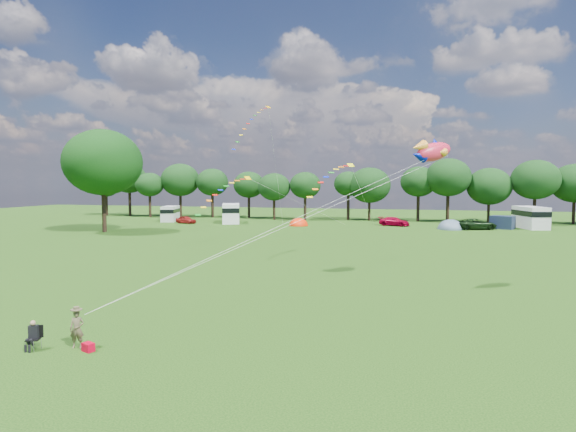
% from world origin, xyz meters
% --- Properties ---
extents(ground_plane, '(180.00, 180.00, 0.00)m').
position_xyz_m(ground_plane, '(0.00, 0.00, 0.00)').
color(ground_plane, black).
rests_on(ground_plane, ground).
extents(tree_line, '(102.98, 10.98, 10.27)m').
position_xyz_m(tree_line, '(5.30, 54.99, 6.35)').
color(tree_line, black).
rests_on(tree_line, ground).
extents(big_tree, '(10.00, 10.00, 13.28)m').
position_xyz_m(big_tree, '(-30.00, 28.00, 9.02)').
color(big_tree, black).
rests_on(big_tree, ground).
extents(car_a, '(3.83, 2.48, 1.19)m').
position_xyz_m(car_a, '(-25.53, 42.26, 0.59)').
color(car_a, maroon).
rests_on(car_a, ground).
extents(car_c, '(4.71, 3.15, 1.31)m').
position_xyz_m(car_c, '(6.21, 46.40, 0.65)').
color(car_c, '#9F0123').
rests_on(car_c, ground).
extents(car_d, '(6.01, 4.16, 1.50)m').
position_xyz_m(car_d, '(17.27, 43.70, 0.75)').
color(car_d, black).
rests_on(car_d, ground).
extents(campervan_a, '(3.50, 5.50, 2.50)m').
position_xyz_m(campervan_a, '(-29.99, 45.51, 1.34)').
color(campervan_a, silver).
rests_on(campervan_a, ground).
extents(campervan_b, '(4.66, 6.70, 3.02)m').
position_xyz_m(campervan_b, '(-19.08, 45.00, 1.62)').
color(campervan_b, white).
rests_on(campervan_b, ground).
extents(campervan_d, '(4.07, 6.68, 3.05)m').
position_xyz_m(campervan_d, '(24.83, 47.31, 1.64)').
color(campervan_d, silver).
rests_on(campervan_d, ground).
extents(tent_orange, '(2.90, 3.17, 2.27)m').
position_xyz_m(tent_orange, '(-7.59, 43.14, 0.02)').
color(tent_orange, '#F72B05').
rests_on(tent_orange, ground).
extents(tent_greyblue, '(3.61, 3.95, 2.68)m').
position_xyz_m(tent_greyblue, '(13.92, 43.12, 0.02)').
color(tent_greyblue, '#4D6073').
rests_on(tent_greyblue, ground).
extents(awning_navy, '(3.60, 3.32, 1.81)m').
position_xyz_m(awning_navy, '(20.93, 45.55, 0.91)').
color(awning_navy, '#18233A').
rests_on(awning_navy, ground).
extents(kite_flyer, '(0.64, 0.53, 1.51)m').
position_xyz_m(kite_flyer, '(-3.73, -10.45, 0.75)').
color(kite_flyer, brown).
rests_on(kite_flyer, ground).
extents(camp_chair, '(0.60, 0.62, 1.16)m').
position_xyz_m(camp_chair, '(-5.23, -11.04, 0.69)').
color(camp_chair, '#99999E').
rests_on(camp_chair, ground).
extents(kite_bag, '(0.55, 0.46, 0.33)m').
position_xyz_m(kite_bag, '(-3.06, -10.70, 0.17)').
color(kite_bag, '#B8001B').
rests_on(kite_bag, ground).
extents(fish_kite, '(2.93, 2.81, 1.72)m').
position_xyz_m(fish_kite, '(9.93, 4.57, 8.37)').
color(fish_kite, red).
rests_on(fish_kite, ground).
extents(streamer_kite_a, '(3.24, 5.53, 5.73)m').
position_xyz_m(streamer_kite_a, '(-9.83, 29.36, 13.94)').
color(streamer_kite_a, '#EC9E00').
rests_on(streamer_kite_a, ground).
extents(streamer_kite_b, '(4.28, 4.73, 3.81)m').
position_xyz_m(streamer_kite_b, '(-8.84, 18.16, 5.81)').
color(streamer_kite_b, '#FFC300').
rests_on(streamer_kite_b, ground).
extents(streamer_kite_c, '(3.10, 4.84, 2.77)m').
position_xyz_m(streamer_kite_c, '(2.83, 11.89, 7.15)').
color(streamer_kite_c, '#F9ED10').
rests_on(streamer_kite_c, ground).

